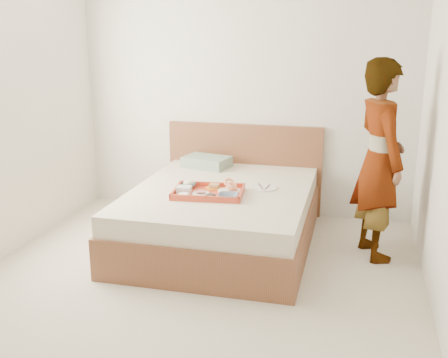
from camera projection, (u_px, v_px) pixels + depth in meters
ground at (187, 293)px, 4.00m from camera, size 3.50×4.00×0.01m
wall_back at (245, 90)px, 5.52m from camera, size 3.50×0.01×2.60m
bed at (221, 216)px, 4.86m from camera, size 1.65×2.00×0.53m
headboard at (244, 168)px, 5.71m from camera, size 1.65×0.06×0.95m
pillow at (207, 162)px, 5.53m from camera, size 0.51×0.41×0.11m
tray at (208, 192)px, 4.61m from camera, size 0.64×0.50×0.05m
prawn_plate at (230, 191)px, 4.64m from camera, size 0.23×0.23×0.01m
navy_bowl_big at (228, 196)px, 4.45m from camera, size 0.19×0.19×0.04m
sauce_dish at (211, 197)px, 4.45m from camera, size 0.10×0.10×0.03m
meat_plate at (201, 194)px, 4.57m from camera, size 0.16×0.16×0.01m
bread_plate at (213, 188)px, 4.73m from camera, size 0.16×0.16×0.01m
salad_bowl at (189, 185)px, 4.76m from camera, size 0.14×0.14×0.04m
plastic_tub at (184, 189)px, 4.61m from camera, size 0.14×0.12×0.05m
cheese_round at (183, 195)px, 4.49m from camera, size 0.10×0.10×0.03m
dinner_plate at (264, 188)px, 4.80m from camera, size 0.26×0.26×0.01m
person at (379, 160)px, 4.47m from camera, size 0.61×0.73×1.70m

